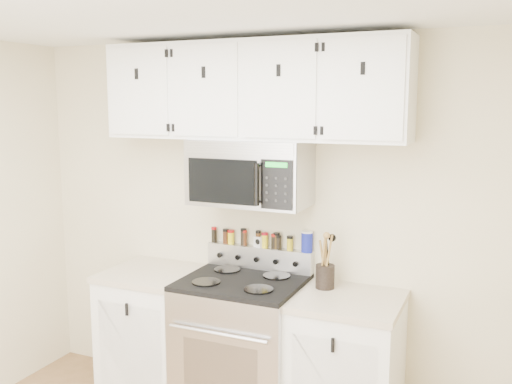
% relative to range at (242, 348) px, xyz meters
% --- Properties ---
extents(back_wall, '(3.50, 0.01, 2.50)m').
position_rel_range_xyz_m(back_wall, '(0.00, 0.32, 0.76)').
color(back_wall, '#C3B692').
rests_on(back_wall, floor).
extents(range, '(0.76, 0.65, 1.10)m').
position_rel_range_xyz_m(range, '(0.00, 0.00, 0.00)').
color(range, '#B7B7BA').
rests_on(range, floor).
extents(base_cabinet_left, '(0.64, 0.62, 0.92)m').
position_rel_range_xyz_m(base_cabinet_left, '(-0.69, 0.02, -0.03)').
color(base_cabinet_left, white).
rests_on(base_cabinet_left, floor).
extents(base_cabinet_right, '(0.64, 0.62, 0.92)m').
position_rel_range_xyz_m(base_cabinet_right, '(0.69, 0.02, -0.03)').
color(base_cabinet_right, white).
rests_on(base_cabinet_right, floor).
extents(microwave, '(0.76, 0.44, 0.42)m').
position_rel_range_xyz_m(microwave, '(0.00, 0.13, 1.14)').
color(microwave, '#9E9EA3').
rests_on(microwave, back_wall).
extents(upper_cabinets, '(2.00, 0.35, 0.62)m').
position_rel_range_xyz_m(upper_cabinets, '(-0.00, 0.15, 1.66)').
color(upper_cabinets, white).
rests_on(upper_cabinets, back_wall).
extents(utensil_crock, '(0.12, 0.12, 0.35)m').
position_rel_range_xyz_m(utensil_crock, '(0.51, 0.14, 0.52)').
color(utensil_crock, black).
rests_on(utensil_crock, base_cabinet_right).
extents(kitchen_timer, '(0.08, 0.07, 0.07)m').
position_rel_range_xyz_m(kitchen_timer, '(-0.00, 0.28, 0.65)').
color(kitchen_timer, silver).
rests_on(kitchen_timer, range).
extents(salt_canister, '(0.08, 0.08, 0.14)m').
position_rel_range_xyz_m(salt_canister, '(0.34, 0.28, 0.68)').
color(salt_canister, navy).
rests_on(salt_canister, range).
extents(spice_jar_0, '(0.04, 0.04, 0.11)m').
position_rel_range_xyz_m(spice_jar_0, '(-0.35, 0.28, 0.67)').
color(spice_jar_0, black).
rests_on(spice_jar_0, range).
extents(spice_jar_1, '(0.04, 0.04, 0.10)m').
position_rel_range_xyz_m(spice_jar_1, '(-0.26, 0.28, 0.66)').
color(spice_jar_1, '#3E1F0F').
rests_on(spice_jar_1, range).
extents(spice_jar_2, '(0.05, 0.05, 0.10)m').
position_rel_range_xyz_m(spice_jar_2, '(-0.22, 0.28, 0.66)').
color(spice_jar_2, yellow).
rests_on(spice_jar_2, range).
extents(spice_jar_3, '(0.04, 0.04, 0.12)m').
position_rel_range_xyz_m(spice_jar_3, '(-0.12, 0.28, 0.67)').
color(spice_jar_3, black).
rests_on(spice_jar_3, range).
extents(spice_jar_4, '(0.04, 0.04, 0.11)m').
position_rel_range_xyz_m(spice_jar_4, '(-0.11, 0.28, 0.67)').
color(spice_jar_4, '#462410').
rests_on(spice_jar_4, range).
extents(spice_jar_5, '(0.04, 0.04, 0.11)m').
position_rel_range_xyz_m(spice_jar_5, '(-0.01, 0.28, 0.67)').
color(spice_jar_5, '#432810').
rests_on(spice_jar_5, range).
extents(spice_jar_6, '(0.04, 0.04, 0.10)m').
position_rel_range_xyz_m(spice_jar_6, '(0.04, 0.28, 0.67)').
color(spice_jar_6, yellow).
rests_on(spice_jar_6, range).
extents(spice_jar_7, '(0.05, 0.05, 0.10)m').
position_rel_range_xyz_m(spice_jar_7, '(0.11, 0.28, 0.66)').
color(spice_jar_7, black).
rests_on(spice_jar_7, range).
extents(spice_jar_8, '(0.04, 0.04, 0.11)m').
position_rel_range_xyz_m(spice_jar_8, '(0.12, 0.28, 0.67)').
color(spice_jar_8, '#3C2A0E').
rests_on(spice_jar_8, range).
extents(spice_jar_9, '(0.04, 0.04, 0.09)m').
position_rel_range_xyz_m(spice_jar_9, '(0.14, 0.28, 0.66)').
color(spice_jar_9, black).
rests_on(spice_jar_9, range).
extents(spice_jar_10, '(0.04, 0.04, 0.10)m').
position_rel_range_xyz_m(spice_jar_10, '(0.22, 0.28, 0.66)').
color(spice_jar_10, gold).
rests_on(spice_jar_10, range).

